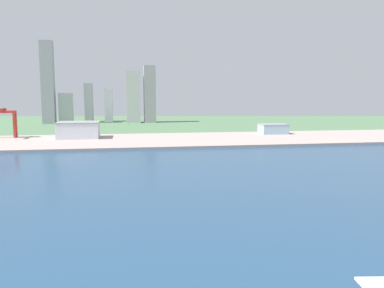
{
  "coord_description": "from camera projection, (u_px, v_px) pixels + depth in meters",
  "views": [
    {
      "loc": [
        -9.52,
        41.64,
        52.57
      ],
      "look_at": [
        18.17,
        205.3,
        31.9
      ],
      "focal_mm": 36.78,
      "sensor_mm": 36.0,
      "label": 1
    }
  ],
  "objects": [
    {
      "name": "ground_plane",
      "position": [
        141.0,
        175.0,
        260.86
      ],
      "size": [
        2400.0,
        2400.0,
        0.0
      ],
      "primitive_type": "plane",
      "color": "#50724F"
    },
    {
      "name": "water_bay",
      "position": [
        146.0,
        198.0,
        202.14
      ],
      "size": [
        840.0,
        360.0,
        0.15
      ],
      "primitive_type": "cube",
      "color": "navy",
      "rests_on": "ground"
    },
    {
      "name": "industrial_pier",
      "position": [
        135.0,
        141.0,
        446.61
      ],
      "size": [
        840.0,
        140.0,
        2.5
      ],
      "primitive_type": "cube",
      "color": "#A5968F",
      "rests_on": "ground"
    },
    {
      "name": "port_crane_red",
      "position": [
        3.0,
        116.0,
        461.68
      ],
      "size": [
        27.03,
        34.96,
        34.75
      ],
      "color": "#B72D23",
      "rests_on": "industrial_pier"
    },
    {
      "name": "warehouse_main",
      "position": [
        79.0,
        130.0,
        462.09
      ],
      "size": [
        47.82,
        39.69,
        19.04
      ],
      "color": "silver",
      "rests_on": "industrial_pier"
    },
    {
      "name": "warehouse_annex",
      "position": [
        273.0,
        129.0,
        512.11
      ],
      "size": [
        34.63,
        25.12,
        12.73
      ],
      "color": "#99BCD1",
      "rests_on": "industrial_pier"
    },
    {
      "name": "distant_skyline",
      "position": [
        106.0,
        96.0,
        750.4
      ],
      "size": [
        208.03,
        69.6,
        150.48
      ],
      "color": "#94949F",
      "rests_on": "ground"
    }
  ]
}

